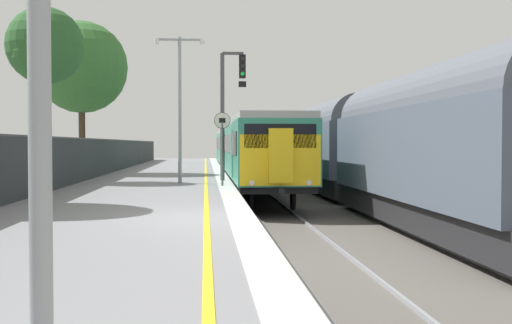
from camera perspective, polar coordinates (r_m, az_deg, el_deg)
name	(u,v)px	position (r m, az deg, el deg)	size (l,w,h in m)	color
ground	(347,245)	(13.77, 8.19, -7.42)	(17.40, 110.00, 1.21)	gray
commuter_train_at_platform	(244,148)	(40.49, -1.09, 1.23)	(2.83, 39.89, 3.81)	#2D846B
freight_train_adjacent_track	(328,144)	(33.66, 6.50, 1.62)	(2.60, 45.50, 4.66)	#232326
signal_gantry	(228,101)	(26.95, -2.50, 5.53)	(1.10, 0.24, 5.45)	#47474C
speed_limit_sign	(222,139)	(23.31, -3.06, 2.07)	(0.59, 0.08, 2.72)	#59595B
platform_lamp_mid	(180,97)	(25.26, -6.89, 5.80)	(2.00, 0.20, 5.76)	#93999E
background_tree_centre	(43,48)	(27.64, -18.61, 9.69)	(3.16, 3.16, 7.17)	#473323
background_tree_right	(81,70)	(34.66, -15.52, 8.02)	(4.80, 4.80, 7.97)	#473323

